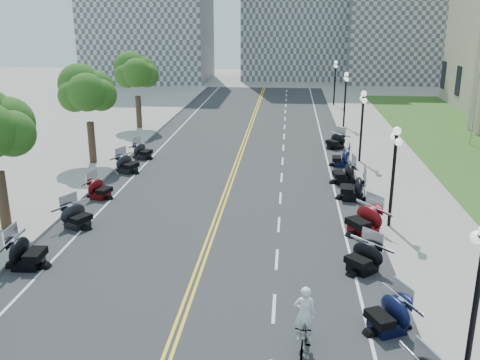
{
  "coord_description": "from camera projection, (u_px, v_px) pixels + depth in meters",
  "views": [
    {
      "loc": [
        3.53,
        -20.99,
        10.19
      ],
      "look_at": [
        1.15,
        4.92,
        2.0
      ],
      "focal_mm": 40.0,
      "sensor_mm": 36.0,
      "label": 1
    }
  ],
  "objects": [
    {
      "name": "lane_dash_6",
      "position": [
        277.0,
        259.0,
        23.02
      ],
      "size": [
        0.12,
        2.0,
        0.0
      ],
      "primitive_type": "cube",
      "color": "white",
      "rests_on": "road"
    },
    {
      "name": "lawn",
      "position": [
        480.0,
        158.0,
        38.87
      ],
      "size": [
        9.0,
        60.0,
        0.1
      ],
      "primitive_type": "cube",
      "color": "#356023",
      "rests_on": "ground"
    },
    {
      "name": "lane_dash_17",
      "position": [
        286.0,
        100.0,
        64.82
      ],
      "size": [
        0.12,
        2.0,
        0.0
      ],
      "primitive_type": "cube",
      "color": "white",
      "rests_on": "road"
    },
    {
      "name": "lane_dash_14",
      "position": [
        285.0,
        119.0,
        53.42
      ],
      "size": [
        0.12,
        2.0,
        0.0
      ],
      "primitive_type": "cube",
      "color": "white",
      "rests_on": "road"
    },
    {
      "name": "lane_dash_13",
      "position": [
        285.0,
        127.0,
        49.62
      ],
      "size": [
        0.12,
        2.0,
        0.0
      ],
      "primitive_type": "cube",
      "color": "white",
      "rests_on": "road"
    },
    {
      "name": "lane_dash_11",
      "position": [
        283.0,
        148.0,
        42.02
      ],
      "size": [
        0.12,
        2.0,
        0.0
      ],
      "primitive_type": "cube",
      "color": "white",
      "rests_on": "road"
    },
    {
      "name": "motorcycle_n_5",
      "position": [
        363.0,
        256.0,
        21.8
      ],
      "size": [
        2.71,
        2.71,
        1.34
      ],
      "primitive_type": null,
      "rotation": [
        0.0,
        0.0,
        -0.81
      ],
      "color": "black",
      "rests_on": "road"
    },
    {
      "name": "distant_block_c",
      "position": [
        415.0,
        7.0,
        79.83
      ],
      "size": [
        20.0,
        14.0,
        22.0
      ],
      "primitive_type": "cube",
      "color": "gray",
      "rests_on": "ground"
    },
    {
      "name": "motorcycle_n_7",
      "position": [
        353.0,
        187.0,
        30.19
      ],
      "size": [
        2.31,
        2.31,
        1.51
      ],
      "primitive_type": null,
      "rotation": [
        0.0,
        0.0,
        -1.64
      ],
      "color": "black",
      "rests_on": "road"
    },
    {
      "name": "lane_dash_18",
      "position": [
        286.0,
        95.0,
        68.62
      ],
      "size": [
        0.12,
        2.0,
        0.0
      ],
      "primitive_type": "cube",
      "color": "white",
      "rests_on": "road"
    },
    {
      "name": "centerline_yellow_a",
      "position": [
        227.0,
        186.0,
        32.81
      ],
      "size": [
        0.12,
        90.0,
        0.0
      ],
      "primitive_type": "cube",
      "color": "yellow",
      "rests_on": "road"
    },
    {
      "name": "motorcycle_s_7",
      "position": [
        100.0,
        188.0,
        30.46
      ],
      "size": [
        2.19,
        2.19,
        1.24
      ],
      "primitive_type": null,
      "rotation": [
        0.0,
        0.0,
        1.29
      ],
      "color": "#590A0C",
      "rests_on": "road"
    },
    {
      "name": "street_lamp_5",
      "position": [
        335.0,
        83.0,
        59.77
      ],
      "size": [
        0.5,
        1.2,
        4.9
      ],
      "primitive_type": null,
      "color": "black",
      "rests_on": "sidewalk_north"
    },
    {
      "name": "motorcycle_n_6",
      "position": [
        364.0,
        219.0,
        25.51
      ],
      "size": [
        3.02,
        3.02,
        1.52
      ],
      "primitive_type": null,
      "rotation": [
        0.0,
        0.0,
        -0.98
      ],
      "color": "#590A0C",
      "rests_on": "road"
    },
    {
      "name": "lane_dash_12",
      "position": [
        284.0,
        136.0,
        45.82
      ],
      "size": [
        0.12,
        2.0,
        0.0
      ],
      "primitive_type": "cube",
      "color": "white",
      "rests_on": "road"
    },
    {
      "name": "motorcycle_s_6",
      "position": [
        77.0,
        215.0,
        26.32
      ],
      "size": [
        2.54,
        2.54,
        1.31
      ],
      "primitive_type": null,
      "rotation": [
        0.0,
        0.0,
        1.08
      ],
      "color": "black",
      "rests_on": "road"
    },
    {
      "name": "road",
      "position": [
        229.0,
        186.0,
        32.8
      ],
      "size": [
        16.0,
        90.0,
        0.01
      ],
      "primitive_type": "cube",
      "color": "#333335",
      "rests_on": "ground"
    },
    {
      "name": "bicycle",
      "position": [
        304.0,
        336.0,
        16.71
      ],
      "size": [
        0.7,
        1.78,
        1.04
      ],
      "primitive_type": "imported",
      "rotation": [
        0.0,
        0.0,
        -0.12
      ],
      "color": "#A51414",
      "rests_on": "road"
    },
    {
      "name": "centerline_yellow_b",
      "position": [
        231.0,
        186.0,
        32.79
      ],
      "size": [
        0.12,
        90.0,
        0.0
      ],
      "primitive_type": "cube",
      "color": "yellow",
      "rests_on": "road"
    },
    {
      "name": "motorcycle_n_9",
      "position": [
        341.0,
        157.0,
        36.84
      ],
      "size": [
        1.94,
        1.94,
        1.3
      ],
      "primitive_type": null,
      "rotation": [
        0.0,
        0.0,
        -1.62
      ],
      "color": "black",
      "rests_on": "road"
    },
    {
      "name": "street_lamp_1",
      "position": [
        475.0,
        311.0,
        14.18
      ],
      "size": [
        0.5,
        1.2,
        4.9
      ],
      "primitive_type": null,
      "color": "black",
      "rests_on": "sidewalk_north"
    },
    {
      "name": "lane_dash_9",
      "position": [
        282.0,
        177.0,
        34.42
      ],
      "size": [
        0.12,
        2.0,
        0.0
      ],
      "primitive_type": "cube",
      "color": "white",
      "rests_on": "road"
    },
    {
      "name": "street_lamp_2",
      "position": [
        393.0,
        178.0,
        25.58
      ],
      "size": [
        0.5,
        1.2,
        4.9
      ],
      "primitive_type": null,
      "color": "black",
      "rests_on": "sidewalk_north"
    },
    {
      "name": "tree_4",
      "position": [
        137.0,
        76.0,
        47.45
      ],
      "size": [
        4.8,
        4.8,
        9.2
      ],
      "primitive_type": null,
      "color": "#235619",
      "rests_on": "sidewalk_south"
    },
    {
      "name": "sidewalk_north",
      "position": [
        404.0,
        190.0,
        31.87
      ],
      "size": [
        5.0,
        90.0,
        0.15
      ],
      "primitive_type": "cube",
      "color": "#9E9991",
      "rests_on": "ground"
    },
    {
      "name": "motorcycle_n_4",
      "position": [
        388.0,
        313.0,
        17.68
      ],
      "size": [
        2.56,
        2.56,
        1.35
      ],
      "primitive_type": null,
      "rotation": [
        0.0,
        0.0,
        -1.13
      ],
      "color": "black",
      "rests_on": "road"
    },
    {
      "name": "lane_dash_10",
      "position": [
        283.0,
        161.0,
        38.22
      ],
      "size": [
        0.12,
        2.0,
        0.0
      ],
      "primitive_type": "cube",
      "color": "white",
      "rests_on": "road"
    },
    {
      "name": "lane_dash_16",
      "position": [
        286.0,
        105.0,
        61.02
      ],
      "size": [
        0.12,
        2.0,
        0.0
      ],
      "primitive_type": "cube",
      "color": "white",
      "rests_on": "road"
    },
    {
      "name": "lane_dash_7",
      "position": [
        279.0,
        224.0,
        26.82
      ],
      "size": [
        0.12,
        2.0,
        0.0
      ],
      "primitive_type": "cube",
      "color": "white",
      "rests_on": "road"
    },
    {
      "name": "street_lamp_3",
      "position": [
        362.0,
        127.0,
        36.98
      ],
      "size": [
        0.5,
        1.2,
        4.9
      ],
      "primitive_type": null,
      "color": "black",
      "rests_on": "sidewalk_north"
    },
    {
      "name": "motorcycle_s_8",
      "position": [
        127.0,
        163.0,
        35.34
      ],
      "size": [
        2.5,
        2.5,
        1.33
      ],
      "primitive_type": null,
      "rotation": [
        0.0,
        0.0,
        1.16
      ],
      "color": "black",
      "rests_on": "road"
    },
    {
      "name": "sidewalk_south",
      "position": [
        64.0,
        180.0,
        33.7
      ],
      "size": [
        5.0,
        90.0,
        0.15
      ],
      "primitive_type": "cube",
      "color": "#9E9991",
      "rests_on": "ground"
    },
    {
      "name": "street_lamp_4",
      "position": [
        345.0,
        100.0,
        48.37
      ],
      "size": [
        0.5,
        1.2,
        4.9
      ],
      "primitive_type": null,
      "color": "black",
      "rests_on": "sidewalk_north"
    },
    {
      "name": "edge_line_south",
      "position": [
        127.0,
        183.0,
        33.36
      ],
      "size": [
        0.12,
        90.0,
        0.0
      ],
      "primitive_type": "cube",
      "color": "white",
      "rests_on": "road"
    },
    {
      "name": "ground",
      "position": [
        203.0,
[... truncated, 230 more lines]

